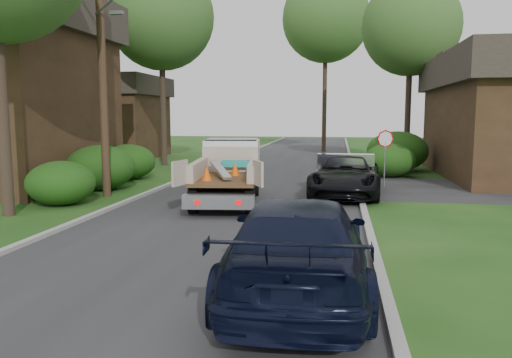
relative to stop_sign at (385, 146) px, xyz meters
The scene contains 19 objects.
ground 10.55m from the stop_sign, 120.02° to the right, with size 120.00×120.00×0.00m, color #174614.
road 5.58m from the stop_sign, 169.11° to the left, with size 8.00×90.00×0.02m, color #28282B.
curb_left 9.51m from the stop_sign, behind, with size 0.20×90.00×0.12m, color #9E9E99.
curb_right 2.27m from the stop_sign, 137.73° to the left, with size 0.20×90.00×0.12m, color #9E9E99.
stop_sign is the anchor object (origin of this frame).
utility_pole 11.91m from the stop_sign, 159.38° to the right, with size 2.42×1.25×10.00m.
house_left_far 22.81m from the stop_sign, 145.19° to the left, with size 7.56×7.56×6.00m.
hedge_left_a 12.92m from the stop_sign, 152.24° to the right, with size 2.34×2.34×1.53m, color #0E3E0E.
hedge_left_b 11.99m from the stop_sign, 167.94° to the right, with size 2.86×2.86×1.87m, color #0E3E0E.
hedge_left_c 12.08m from the stop_sign, behind, with size 2.60×2.60×1.70m, color #0E3E0E.
hedge_right_a 4.15m from the stop_sign, 81.47° to the left, with size 2.60×2.60×1.70m, color #0E3E0E.
hedge_right_b 7.15m from the stop_sign, 79.48° to the left, with size 3.38×3.38×2.21m, color #0E3E0E.
tree_left_far 16.65m from the stop_sign, 147.79° to the left, with size 6.40×6.40×12.20m.
tree_right_far 13.08m from the stop_sign, 78.19° to the left, with size 6.00×6.00×11.50m.
tree_left_back 20.89m from the stop_sign, 168.23° to the left, with size 6.00×6.00×12.00m.
tree_center_far 23.15m from the stop_sign, 98.66° to the left, with size 7.20×7.20×14.60m.
flatbed_truck 7.07m from the stop_sign, 146.79° to the right, with size 3.07×6.01×2.19m.
black_pickup 2.96m from the stop_sign, 126.71° to the right, with size 2.57×5.57×1.55m, color black.
navy_suv 13.58m from the stop_sign, 101.06° to the right, with size 2.36×5.80×1.68m, color black.
Camera 1 is at (3.26, -12.73, 3.08)m, focal length 35.00 mm.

